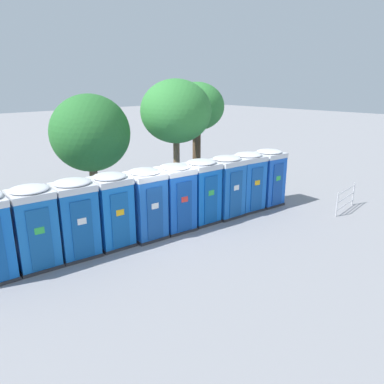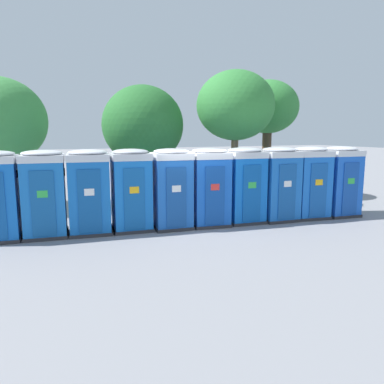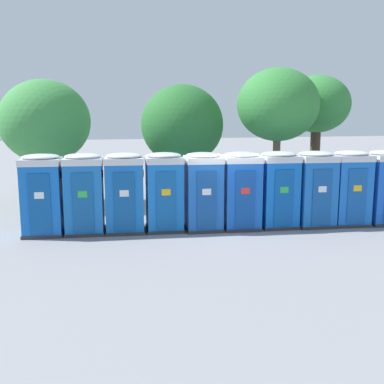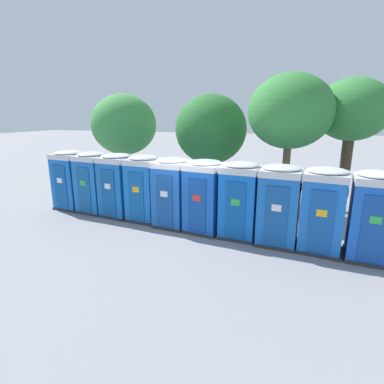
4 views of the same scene
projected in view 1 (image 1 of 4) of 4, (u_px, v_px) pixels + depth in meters
The scene contains 14 objects.
ground_plane at pixel (160, 232), 14.09m from camera, with size 120.00×120.00×0.00m, color gray.
portapotty_1 at pixel (34, 227), 11.13m from camera, with size 1.35×1.33×2.54m.
portapotty_2 at pixel (75, 218), 11.85m from camera, with size 1.39×1.36×2.54m.
portapotty_3 at pixel (112, 210), 12.59m from camera, with size 1.30×1.31×2.54m.
portapotty_4 at pixel (146, 204), 13.23m from camera, with size 1.31×1.32×2.54m.
portapotty_5 at pixel (176, 197), 13.95m from camera, with size 1.37×1.36×2.54m.
portapotty_6 at pixel (201, 191), 14.72m from camera, with size 1.33×1.31×2.54m.
portapotty_7 at pixel (226, 186), 15.41m from camera, with size 1.34×1.31×2.54m.
portapotty_8 at pixel (248, 181), 16.16m from camera, with size 1.39×1.38×2.54m.
portapotty_9 at pixel (268, 177), 16.86m from camera, with size 1.32×1.33×2.54m.
street_tree_0 at pixel (90, 133), 15.77m from camera, with size 3.35×3.35×4.96m.
street_tree_2 at pixel (197, 108), 19.09m from camera, with size 2.81×2.81×5.41m.
street_tree_3 at pixel (176, 112), 16.86m from camera, with size 3.22×3.22×5.56m.
event_barrier at pixel (346, 198), 16.22m from camera, with size 2.05×0.24×1.05m.
Camera 1 is at (-8.21, -10.25, 5.46)m, focal length 35.00 mm.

